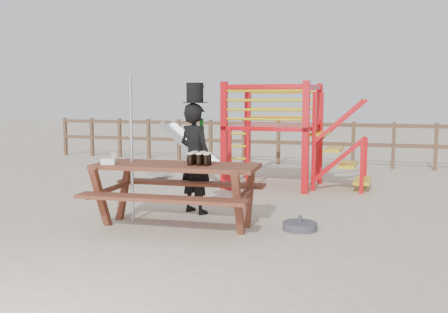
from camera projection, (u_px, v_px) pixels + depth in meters
ground at (198, 224)px, 7.04m from camera, size 60.00×60.00×0.00m
back_fence at (296, 138)px, 13.52m from camera, size 15.09×0.09×1.20m
playground_fort at (270, 133)px, 10.24m from camera, size 4.71×1.84×2.10m
picnic_table at (176, 187)px, 6.84m from camera, size 2.37×1.75×0.87m
man_with_hat at (195, 155)px, 7.64m from camera, size 0.73×0.62×2.00m
metal_pole at (132, 150)px, 7.08m from camera, size 0.05×0.05×2.07m
parasol_base at (300, 226)px, 6.68m from camera, size 0.46×0.46×0.19m
paper_bag at (108, 161)px, 6.77m from camera, size 0.22×0.20×0.08m
stout_pints at (200, 158)px, 6.71m from camera, size 0.32×0.31×0.17m
empty_glasses at (114, 158)px, 6.93m from camera, size 0.08×0.08×0.15m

